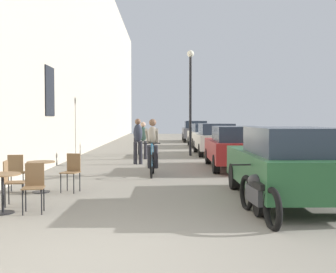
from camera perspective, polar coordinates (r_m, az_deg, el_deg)
The scene contains 19 objects.
ground_plane at distance 5.31m, azimuth -8.47°, elevation -16.26°, with size 88.00×88.00×0.00m, color gray.
building_facade_left at distance 19.85m, azimuth -13.24°, elevation 14.09°, with size 0.54×68.00×11.51m.
cafe_table_near at distance 8.10m, azimuth -21.76°, elevation -6.14°, with size 0.64×0.64×0.72m.
cafe_chair_near_toward_street at distance 8.72m, azimuth -20.71°, elevation -5.55°, with size 0.43×0.43×0.89m.
cafe_chair_near_toward_wall at distance 7.99m, azimuth -17.92°, elevation -6.22°, with size 0.43×0.43×0.89m.
cafe_table_mid at distance 10.11m, azimuth -17.04°, elevation -4.41°, with size 0.64×0.64×0.72m.
cafe_chair_mid_toward_street at distance 10.20m, azimuth -20.10°, elevation -4.41°, with size 0.44×0.44×0.89m.
cafe_chair_mid_toward_wall at distance 10.01m, azimuth -13.07°, elevation -4.46°, with size 0.46×0.46×0.89m.
cyclist_on_bicycle at distance 12.65m, azimuth -2.14°, elevation -1.65°, with size 0.52×1.76×1.74m.
pedestrian_near at distance 15.72m, azimuth -4.15°, elevation -0.28°, with size 0.35×0.25×1.72m.
pedestrian_mid at distance 17.71m, azimuth -3.44°, elevation -0.23°, with size 0.36×0.27×1.59m.
pedestrian_far at distance 20.10m, azimuth -4.24°, elevation 0.20°, with size 0.36×0.27×1.67m.
street_lamp at distance 19.43m, azimuth 3.10°, elevation 6.53°, with size 0.32×0.32×4.90m.
parked_car_nearest at distance 8.88m, azimuth 15.96°, elevation -3.53°, with size 1.87×4.34×1.54m.
parked_car_second at distance 14.41m, azimuth 9.15°, elevation -1.39°, with size 1.81×4.15×1.47m.
parked_car_third at distance 19.98m, azimuth 6.45°, elevation -0.28°, with size 1.79×4.22×1.50m.
parked_car_fourth at distance 25.75m, azimuth 4.96°, elevation 0.24°, with size 1.82×4.09×1.44m.
parked_car_fifth at distance 31.81m, azimuth 3.73°, elevation 0.78°, with size 1.97×4.50×1.59m.
parked_motorcycle at distance 7.35m, azimuth 12.32°, elevation -7.81°, with size 0.62×2.15×0.92m.
Camera 1 is at (0.68, -4.99, 1.69)m, focal length 44.41 mm.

